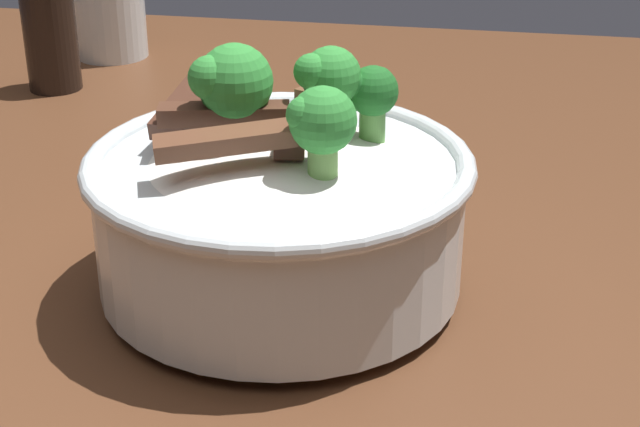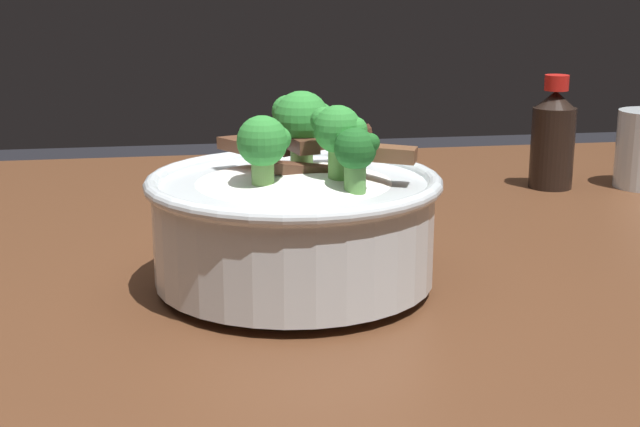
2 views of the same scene
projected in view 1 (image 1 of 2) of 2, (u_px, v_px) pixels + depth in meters
name	position (u px, v px, depth m)	size (l,w,h in m)	color
rice_bowl	(280.00, 202.00, 0.61)	(0.23, 0.23, 0.16)	silver
drinking_glass	(110.00, 17.00, 1.07)	(0.08, 0.08, 0.09)	white
soy_sauce_bottle	(50.00, 29.00, 0.96)	(0.05, 0.05, 0.13)	black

